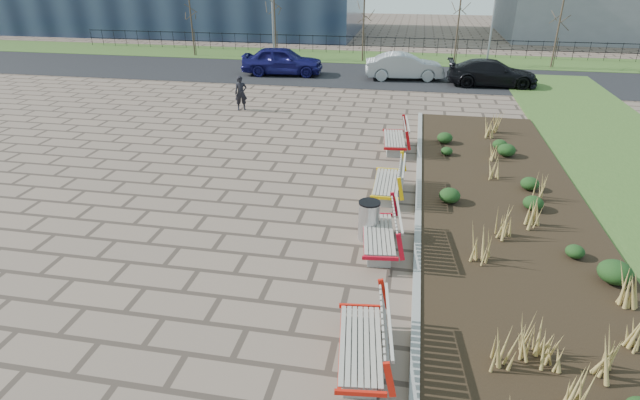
% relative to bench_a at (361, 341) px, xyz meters
% --- Properties ---
extents(ground, '(120.00, 120.00, 0.00)m').
position_rel_bench_a_xyz_m(ground, '(-3.00, 1.35, -0.50)').
color(ground, '#6E5A4C').
rests_on(ground, ground).
extents(planting_bed, '(4.50, 18.00, 0.10)m').
position_rel_bench_a_xyz_m(planting_bed, '(3.25, 6.35, -0.45)').
color(planting_bed, black).
rests_on(planting_bed, ground).
extents(planting_curb, '(0.16, 18.00, 0.15)m').
position_rel_bench_a_xyz_m(planting_curb, '(0.92, 6.35, -0.42)').
color(planting_curb, gray).
rests_on(planting_curb, ground).
extents(grass_verge_far, '(80.00, 5.00, 0.04)m').
position_rel_bench_a_xyz_m(grass_verge_far, '(-3.00, 29.35, -0.48)').
color(grass_verge_far, '#33511E').
rests_on(grass_verge_far, ground).
extents(road, '(80.00, 7.00, 0.02)m').
position_rel_bench_a_xyz_m(road, '(-3.00, 23.35, -0.49)').
color(road, black).
rests_on(road, ground).
extents(bench_a, '(1.14, 2.19, 1.00)m').
position_rel_bench_a_xyz_m(bench_a, '(0.00, 0.00, 0.00)').
color(bench_a, red).
rests_on(bench_a, ground).
extents(bench_b, '(1.14, 2.19, 1.00)m').
position_rel_bench_a_xyz_m(bench_b, '(0.00, 3.76, 0.00)').
color(bench_b, red).
rests_on(bench_b, ground).
extents(bench_c, '(0.91, 2.10, 1.00)m').
position_rel_bench_a_xyz_m(bench_c, '(0.00, 6.79, 0.00)').
color(bench_c, yellow).
rests_on(bench_c, ground).
extents(bench_d, '(1.08, 2.17, 1.00)m').
position_rel_bench_a_xyz_m(bench_d, '(0.00, 10.73, 0.00)').
color(bench_d, '#A90B0F').
rests_on(bench_d, ground).
extents(litter_bin, '(0.51, 0.51, 0.98)m').
position_rel_bench_a_xyz_m(litter_bin, '(-0.28, 4.25, -0.01)').
color(litter_bin, '#B2B2B7').
rests_on(litter_bin, ground).
extents(pedestrian, '(0.66, 0.56, 1.53)m').
position_rel_bench_a_xyz_m(pedestrian, '(-7.11, 14.88, 0.26)').
color(pedestrian, black).
rests_on(pedestrian, ground).
extents(car_blue, '(4.88, 2.30, 1.61)m').
position_rel_bench_a_xyz_m(car_blue, '(-7.18, 22.64, 0.33)').
color(car_blue, '#141354').
rests_on(car_blue, road).
extents(car_silver, '(4.53, 2.09, 1.44)m').
position_rel_bench_a_xyz_m(car_silver, '(-0.06, 22.69, 0.24)').
color(car_silver, '#94979A').
rests_on(car_silver, road).
extents(car_black, '(4.78, 2.06, 1.37)m').
position_rel_bench_a_xyz_m(car_black, '(4.63, 21.91, 0.21)').
color(car_black, black).
rests_on(car_black, road).
extents(tree_a, '(1.40, 1.40, 4.00)m').
position_rel_bench_a_xyz_m(tree_a, '(-15.00, 27.85, 1.54)').
color(tree_a, '#4C3D2D').
rests_on(tree_a, grass_verge_far).
extents(tree_b, '(1.40, 1.40, 4.00)m').
position_rel_bench_a_xyz_m(tree_b, '(-9.00, 27.85, 1.54)').
color(tree_b, '#4C3D2D').
rests_on(tree_b, grass_verge_far).
extents(tree_c, '(1.40, 1.40, 4.00)m').
position_rel_bench_a_xyz_m(tree_c, '(-3.00, 27.85, 1.54)').
color(tree_c, '#4C3D2D').
rests_on(tree_c, grass_verge_far).
extents(tree_d, '(1.40, 1.40, 4.00)m').
position_rel_bench_a_xyz_m(tree_d, '(3.00, 27.85, 1.54)').
color(tree_d, '#4C3D2D').
rests_on(tree_d, grass_verge_far).
extents(tree_e, '(1.40, 1.40, 4.00)m').
position_rel_bench_a_xyz_m(tree_e, '(9.00, 27.85, 1.54)').
color(tree_e, '#4C3D2D').
rests_on(tree_e, grass_verge_far).
extents(lamp_west, '(0.24, 0.60, 6.00)m').
position_rel_bench_a_xyz_m(lamp_west, '(-9.00, 27.35, 2.54)').
color(lamp_west, gray).
rests_on(lamp_west, grass_verge_far).
extents(lamp_east, '(0.24, 0.60, 6.00)m').
position_rel_bench_a_xyz_m(lamp_east, '(5.00, 27.35, 2.54)').
color(lamp_east, gray).
rests_on(lamp_east, grass_verge_far).
extents(railing_fence, '(44.00, 0.10, 1.20)m').
position_rel_bench_a_xyz_m(railing_fence, '(-3.00, 30.85, 0.14)').
color(railing_fence, black).
rests_on(railing_fence, grass_verge_far).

